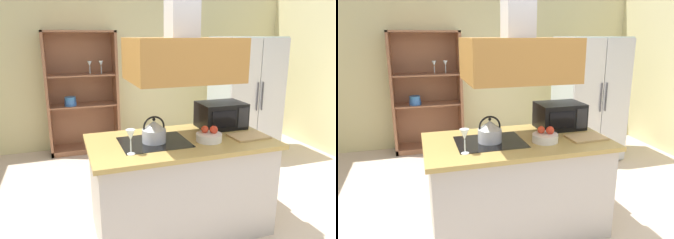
% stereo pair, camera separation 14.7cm
% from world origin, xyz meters
% --- Properties ---
extents(wall_back, '(6.00, 0.12, 2.70)m').
position_xyz_m(wall_back, '(0.00, 3.00, 1.35)').
color(wall_back, beige).
rests_on(wall_back, ground).
extents(kitchen_island, '(1.67, 0.91, 0.90)m').
position_xyz_m(kitchen_island, '(-0.00, 0.25, 0.45)').
color(kitchen_island, '#B2ABA4').
rests_on(kitchen_island, ground).
extents(range_hood, '(0.90, 0.70, 1.26)m').
position_xyz_m(range_hood, '(-0.00, 0.25, 1.74)').
color(range_hood, '#A66F32').
extents(refrigerator, '(0.90, 0.77, 1.81)m').
position_xyz_m(refrigerator, '(1.64, 1.79, 0.90)').
color(refrigerator, '#B2C2BD').
rests_on(refrigerator, ground).
extents(dish_cabinet, '(1.08, 0.40, 1.89)m').
position_xyz_m(dish_cabinet, '(-0.68, 2.78, 0.84)').
color(dish_cabinet, brown).
rests_on(dish_cabinet, ground).
extents(kettle, '(0.21, 0.21, 0.24)m').
position_xyz_m(kettle, '(-0.25, 0.25, 1.00)').
color(kettle, '#B1B5C3').
rests_on(kettle, kitchen_island).
extents(cutting_board, '(0.35, 0.25, 0.02)m').
position_xyz_m(cutting_board, '(0.62, 0.10, 0.91)').
color(cutting_board, tan).
rests_on(cutting_board, kitchen_island).
extents(microwave, '(0.46, 0.35, 0.26)m').
position_xyz_m(microwave, '(0.53, 0.49, 1.03)').
color(microwave, black).
rests_on(microwave, kitchen_island).
extents(wine_glass_on_counter, '(0.08, 0.08, 0.21)m').
position_xyz_m(wine_glass_on_counter, '(-0.51, 0.03, 1.05)').
color(wine_glass_on_counter, silver).
rests_on(wine_glass_on_counter, kitchen_island).
extents(fruit_bowl, '(0.23, 0.23, 0.14)m').
position_xyz_m(fruit_bowl, '(0.23, 0.13, 0.95)').
color(fruit_bowl, silver).
rests_on(fruit_bowl, kitchen_island).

